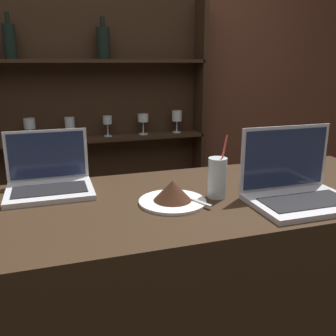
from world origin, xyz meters
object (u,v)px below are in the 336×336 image
at_px(laptop_near, 49,179).
at_px(water_glass, 217,178).
at_px(laptop_far, 297,186).
at_px(cake_plate, 173,194).

relative_size(laptop_near, water_glass, 1.38).
bearing_deg(laptop_far, laptop_near, 155.09).
xyz_separation_m(laptop_near, laptop_far, (0.78, -0.36, 0.01)).
bearing_deg(laptop_far, water_glass, 153.99).
bearing_deg(cake_plate, water_glass, 2.89).
distance_m(laptop_near, laptop_far, 0.86).
xyz_separation_m(laptop_near, cake_plate, (0.38, -0.26, -0.01)).
height_order(laptop_far, water_glass, laptop_far).
bearing_deg(laptop_far, cake_plate, 165.00).
height_order(laptop_near, water_glass, water_glass).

